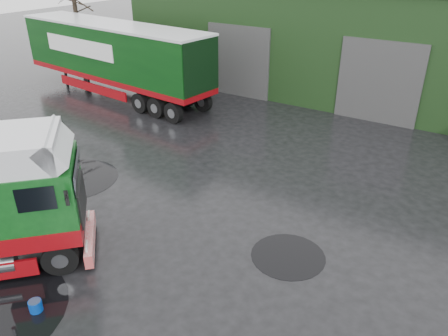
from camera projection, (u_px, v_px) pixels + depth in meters
The scene contains 7 objects.
ground at pixel (165, 253), 12.62m from camera, with size 100.00×100.00×0.00m, color black.
warehouse at pixel (411, 38), 25.20m from camera, with size 32.40×12.40×6.30m.
trailer_left at pixel (114, 60), 24.88m from camera, with size 2.75×13.44×4.17m, color silver, non-canonical shape.
wash_bucket at pixel (36, 306), 10.56m from camera, with size 0.32×0.32×0.30m, color #073399.
tree_left at pixel (75, 10), 27.86m from camera, with size 4.40×4.40×8.50m, color black, non-canonical shape.
puddle_1 at pixel (288, 256), 12.49m from camera, with size 2.13×2.13×0.01m, color black.
puddle_2 at pixel (74, 179), 16.64m from camera, with size 3.33×3.33×0.01m, color black.
Camera 1 is at (6.90, -7.59, 7.93)m, focal length 35.00 mm.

